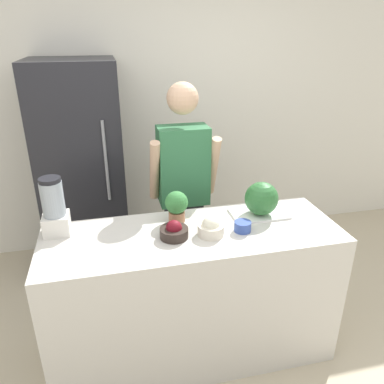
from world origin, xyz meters
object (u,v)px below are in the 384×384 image
person (184,193)px  bowl_cream (211,228)px  blender (54,208)px  refrigerator (83,171)px  watermelon (261,199)px  potted_plant (177,205)px  bowl_small_blue (243,226)px  bowl_cherries (174,231)px

person → bowl_cream: 0.71m
bowl_cream → blender: (-0.88, 0.23, 0.11)m
refrigerator → watermelon: (1.16, -1.15, 0.13)m
watermelon → potted_plant: watermelon is taller
refrigerator → blender: (-0.11, -1.09, 0.17)m
potted_plant → refrigerator: bearing=119.1°
refrigerator → person: refrigerator is taller
watermelon → potted_plant: 0.55m
person → bowl_small_blue: (0.21, -0.71, 0.06)m
potted_plant → blender: bearing=178.7°
person → bowl_small_blue: person is taller
bowl_cream → watermelon: bearing=23.5°
refrigerator → blender: 1.11m
refrigerator → bowl_cream: 1.53m
bowl_cherries → blender: 0.71m
bowl_cherries → potted_plant: bearing=74.5°
refrigerator → person: bearing=-38.7°
watermelon → potted_plant: bearing=175.1°
refrigerator → bowl_cherries: bearing=-66.6°
bowl_cherries → potted_plant: (0.05, 0.19, 0.07)m
blender → potted_plant: size_ratio=1.74×
watermelon → bowl_cherries: (-0.60, -0.15, -0.08)m
bowl_cherries → bowl_cream: bearing=-5.6°
person → blender: size_ratio=4.88×
potted_plant → bowl_cream: bearing=-52.7°
potted_plant → person: bearing=73.3°
person → bowl_cherries: size_ratio=10.29×
bowl_small_blue → blender: blender is taller
bowl_cherries → blender: size_ratio=0.47×
bowl_cherries → bowl_small_blue: bearing=-3.0°
bowl_cream → bowl_cherries: bearing=174.4°
bowl_small_blue → blender: 1.11m
refrigerator → person: 0.98m
bowl_cherries → bowl_cream: bowl_cream is taller
person → watermelon: bearing=-53.6°
person → bowl_cream: person is taller
bowl_cherries → blender: (-0.67, 0.21, 0.12)m
refrigerator → potted_plant: 1.27m
bowl_cherries → watermelon: bearing=13.7°
bowl_cherries → bowl_small_blue: size_ratio=1.64×
refrigerator → bowl_cream: (0.78, -1.32, 0.05)m
bowl_cherries → bowl_small_blue: (0.41, -0.02, -0.01)m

